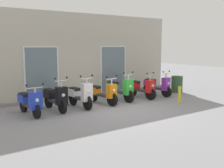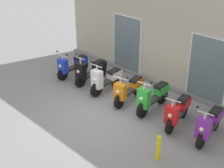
# 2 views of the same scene
# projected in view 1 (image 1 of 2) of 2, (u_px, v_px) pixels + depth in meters

# --- Properties ---
(ground_plane) EXTENTS (40.00, 40.00, 0.00)m
(ground_plane) POSITION_uv_depth(u_px,v_px,m) (120.00, 110.00, 9.97)
(ground_plane) COLOR gray
(storefront_facade) EXTENTS (10.20, 0.50, 3.76)m
(storefront_facade) POSITION_uv_depth(u_px,v_px,m) (79.00, 57.00, 12.26)
(storefront_facade) COLOR #B2AD9E
(storefront_facade) RESTS_ON ground_plane
(scooter_blue) EXTENTS (0.62, 1.57, 1.13)m
(scooter_blue) POSITION_uv_depth(u_px,v_px,m) (30.00, 102.00, 9.11)
(scooter_blue) COLOR black
(scooter_blue) RESTS_ON ground_plane
(scooter_black) EXTENTS (0.51, 1.60, 1.27)m
(scooter_black) POSITION_uv_depth(u_px,v_px,m) (55.00, 97.00, 9.74)
(scooter_black) COLOR black
(scooter_black) RESTS_ON ground_plane
(scooter_white) EXTENTS (0.56, 1.59, 1.29)m
(scooter_white) POSITION_uv_depth(u_px,v_px,m) (80.00, 95.00, 10.20)
(scooter_white) COLOR black
(scooter_white) RESTS_ON ground_plane
(scooter_orange) EXTENTS (0.69, 1.66, 1.20)m
(scooter_orange) POSITION_uv_depth(u_px,v_px,m) (102.00, 93.00, 10.86)
(scooter_orange) COLOR black
(scooter_orange) RESTS_ON ground_plane
(scooter_green) EXTENTS (0.56, 1.68, 1.28)m
(scooter_green) POSITION_uv_depth(u_px,v_px,m) (120.00, 89.00, 11.47)
(scooter_green) COLOR black
(scooter_green) RESTS_ON ground_plane
(scooter_red) EXTENTS (0.67, 1.54, 1.20)m
(scooter_red) POSITION_uv_depth(u_px,v_px,m) (141.00, 88.00, 11.97)
(scooter_red) COLOR black
(scooter_red) RESTS_ON ground_plane
(scooter_purple) EXTENTS (0.59, 1.57, 1.21)m
(scooter_purple) POSITION_uv_depth(u_px,v_px,m) (157.00, 86.00, 12.59)
(scooter_purple) COLOR black
(scooter_purple) RESTS_ON ground_plane
(curb_bollard) EXTENTS (0.12, 0.12, 0.70)m
(curb_bollard) POSITION_uv_depth(u_px,v_px,m) (179.00, 95.00, 10.98)
(curb_bollard) COLOR yellow
(curb_bollard) RESTS_ON ground_plane
(trash_bin) EXTENTS (0.55, 0.55, 0.82)m
(trash_bin) POSITION_uv_depth(u_px,v_px,m) (177.00, 84.00, 13.50)
(trash_bin) COLOR #2D4C2D
(trash_bin) RESTS_ON ground_plane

